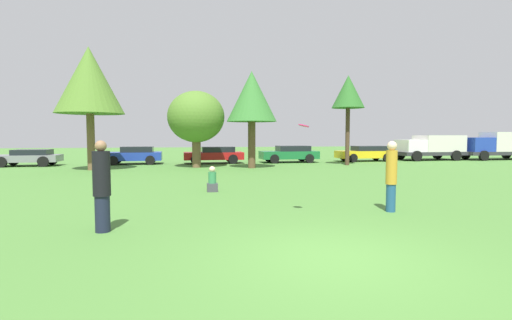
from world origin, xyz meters
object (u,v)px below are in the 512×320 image
person_catcher (391,175)px  parked_car_grey (29,157)px  parked_car_green (290,153)px  delivery_truck_white (431,146)px  tree_0 (89,81)px  parked_car_yellow (366,153)px  bystander_sitting (212,181)px  parked_car_blue (134,155)px  person_thrower (102,186)px  tree_3 (348,93)px  tree_2 (252,97)px  parked_car_red (215,154)px  frisbee (304,126)px  delivery_truck_blue (500,145)px  tree_1 (196,117)px

person_catcher → parked_car_grey: (-16.05, 18.22, -0.39)m
parked_car_green → delivery_truck_white: (12.38, 0.56, 0.47)m
tree_0 → parked_car_yellow: bearing=12.3°
bystander_sitting → parked_car_blue: size_ratio=0.23×
person_thrower → delivery_truck_white: bearing=35.5°
person_thrower → parked_car_blue: size_ratio=0.49×
tree_3 → parked_car_green: 6.29m
tree_2 → tree_3: (6.93, 1.09, 0.54)m
person_catcher → tree_0: size_ratio=0.26×
tree_0 → parked_car_blue: (1.85, 4.38, -4.60)m
tree_0 → parked_car_red: (7.59, 4.05, -4.61)m
person_thrower → frisbee: 4.89m
delivery_truck_blue → person_catcher: bearing=40.3°
person_catcher → parked_car_red: bearing=-86.0°
tree_1 → tree_3: 10.52m
tree_3 → parked_car_blue: size_ratio=1.54×
parked_car_grey → bystander_sitting: bearing=128.4°
parked_car_green → parked_car_yellow: size_ratio=0.95×
frisbee → parked_car_yellow: frisbee is taller
person_thrower → bystander_sitting: (2.68, 5.38, -0.60)m
parked_car_grey → delivery_truck_blue: bearing=179.0°
person_catcher → parked_car_blue: size_ratio=0.48×
tree_3 → parked_car_blue: tree_3 is taller
frisbee → parked_car_blue: 20.25m
delivery_truck_white → delivery_truck_blue: 6.19m
frisbee → delivery_truck_white: (17.14, 19.31, -1.16)m
tree_0 → parked_car_green: bearing=17.1°
frisbee → parked_car_green: 19.41m
bystander_sitting → tree_1: size_ratio=0.19×
parked_car_red → parked_car_yellow: parked_car_red is taller
person_thrower → frisbee: size_ratio=7.28×
bystander_sitting → tree_0: (-6.58, 9.88, 4.88)m
person_thrower → parked_car_green: size_ratio=0.45×
person_thrower → parked_car_blue: person_thrower is taller
tree_1 → parked_car_red: size_ratio=1.12×
parked_car_grey → parked_car_blue: parked_car_blue is taller
tree_1 → tree_3: bearing=0.1°
bystander_sitting → parked_car_yellow: 19.33m
person_catcher → tree_3: 16.66m
bystander_sitting → tree_2: (3.08, 9.65, 4.06)m
tree_0 → tree_3: (16.59, 0.86, -0.28)m
parked_car_grey → parked_car_blue: (6.76, 0.54, 0.06)m
tree_0 → person_catcher: bearing=-52.2°
bystander_sitting → tree_3: tree_3 is taller
person_catcher → tree_3: bearing=-116.6°
frisbee → delivery_truck_blue: 29.99m
frisbee → tree_1: (-2.36, 15.49, 0.92)m
person_thrower → tree_3: bearing=44.9°
person_catcher → delivery_truck_blue: delivery_truck_blue is taller
tree_3 → tree_2: bearing=-171.1°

